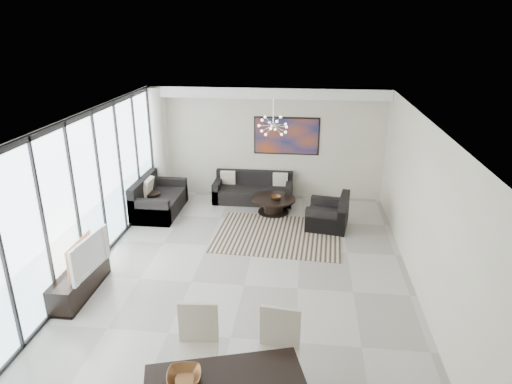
# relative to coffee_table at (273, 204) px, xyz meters

# --- Properties ---
(room_shell) EXTENTS (6.00, 9.00, 2.90)m
(room_shell) POSITION_rel_coffee_table_xyz_m (0.19, -3.33, 1.24)
(room_shell) COLOR #A8A39B
(room_shell) RESTS_ON ground
(window_wall) EXTENTS (0.37, 8.95, 2.90)m
(window_wall) POSITION_rel_coffee_table_xyz_m (-3.13, -3.33, 1.26)
(window_wall) COLOR white
(window_wall) RESTS_ON floor
(soffit) EXTENTS (5.98, 0.40, 0.26)m
(soffit) POSITION_rel_coffee_table_xyz_m (-0.27, 0.97, 2.56)
(soffit) COLOR white
(soffit) RESTS_ON room_shell
(painting) EXTENTS (1.68, 0.04, 0.98)m
(painting) POSITION_rel_coffee_table_xyz_m (0.23, 1.14, 1.44)
(painting) COLOR #A34116
(painting) RESTS_ON room_shell
(chandelier) EXTENTS (0.66, 0.66, 0.71)m
(chandelier) POSITION_rel_coffee_table_xyz_m (0.03, -0.83, 2.14)
(chandelier) COLOR silver
(chandelier) RESTS_ON room_shell
(rug) EXTENTS (2.83, 2.23, 0.01)m
(rug) POSITION_rel_coffee_table_xyz_m (0.21, -1.24, -0.21)
(rug) COLOR black
(rug) RESTS_ON floor
(coffee_table) EXTENTS (1.07, 1.07, 0.38)m
(coffee_table) POSITION_rel_coffee_table_xyz_m (0.00, 0.00, 0.00)
(coffee_table) COLOR black
(coffee_table) RESTS_ON floor
(bowl_coffee) EXTENTS (0.30, 0.30, 0.08)m
(bowl_coffee) POSITION_rel_coffee_table_xyz_m (0.07, -0.05, 0.20)
(bowl_coffee) COLOR brown
(bowl_coffee) RESTS_ON coffee_table
(sofa_main) EXTENTS (2.02, 0.82, 0.73)m
(sofa_main) POSITION_rel_coffee_table_xyz_m (-0.58, 0.73, 0.04)
(sofa_main) COLOR black
(sofa_main) RESTS_ON floor
(loveseat) EXTENTS (0.97, 1.72, 0.86)m
(loveseat) POSITION_rel_coffee_table_xyz_m (-2.82, -0.28, 0.08)
(loveseat) COLOR black
(loveseat) RESTS_ON floor
(armchair) EXTENTS (1.02, 1.06, 0.78)m
(armchair) POSITION_rel_coffee_table_xyz_m (1.32, -0.68, 0.05)
(armchair) COLOR black
(armchair) RESTS_ON floor
(side_table) EXTENTS (0.37, 0.37, 0.51)m
(side_table) POSITION_rel_coffee_table_xyz_m (-2.92, -0.33, 0.13)
(side_table) COLOR black
(side_table) RESTS_ON floor
(tv_console) EXTENTS (0.42, 1.50, 0.47)m
(tv_console) POSITION_rel_coffee_table_xyz_m (-3.03, -3.89, 0.02)
(tv_console) COLOR black
(tv_console) RESTS_ON floor
(television) EXTENTS (0.25, 1.10, 0.63)m
(television) POSITION_rel_coffee_table_xyz_m (-2.87, -3.91, 0.57)
(television) COLOR gray
(television) RESTS_ON tv_console
(dining_chair_nw) EXTENTS (0.55, 0.55, 1.11)m
(dining_chair_nw) POSITION_rel_coffee_table_xyz_m (-0.54, -5.65, 0.43)
(dining_chair_nw) COLOR beige
(dining_chair_nw) RESTS_ON floor
(dining_chair_ne) EXTENTS (0.57, 0.57, 1.11)m
(dining_chair_ne) POSITION_rel_coffee_table_xyz_m (0.49, -5.64, 0.43)
(dining_chair_ne) COLOR beige
(dining_chair_ne) RESTS_ON floor
(bowl_dining) EXTENTS (0.44, 0.44, 0.09)m
(bowl_dining) POSITION_rel_coffee_table_xyz_m (-0.50, -6.44, 0.57)
(bowl_dining) COLOR brown
(bowl_dining) RESTS_ON dining_table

